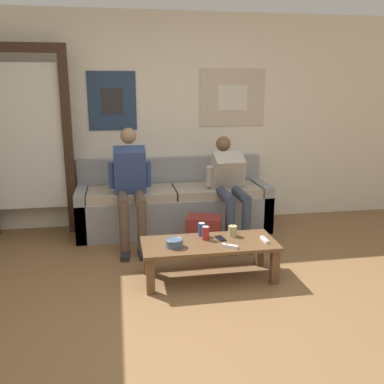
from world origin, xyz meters
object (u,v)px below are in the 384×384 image
object	(u,v)px
drink_can_red	(206,233)
ceramic_bowl	(174,242)
drink_can_blue	(202,229)
person_seated_adult	(131,183)
backpack	(204,235)
coffee_table	(209,248)
cell_phone	(220,238)
game_controller_near_left	(230,246)
pillar_candle	(233,231)
person_seated_teen	(229,184)
couch	(174,205)
game_controller_near_right	(265,240)

from	to	relation	value
drink_can_red	ceramic_bowl	bearing A→B (deg)	-157.02
ceramic_bowl	drink_can_blue	distance (m)	0.37
person_seated_adult	drink_can_red	distance (m)	1.18
backpack	drink_can_blue	xyz separation A→B (m)	(-0.11, -0.45, 0.23)
coffee_table	cell_phone	world-z (taller)	cell_phone
person_seated_adult	game_controller_near_left	distance (m)	1.46
game_controller_near_left	pillar_candle	bearing A→B (deg)	70.20
person_seated_adult	person_seated_teen	size ratio (longest dim) A/B	1.12
coffee_table	person_seated_adult	world-z (taller)	person_seated_adult
cell_phone	backpack	bearing A→B (deg)	93.91
backpack	drink_can_red	size ratio (longest dim) A/B	3.33
person_seated_teen	game_controller_near_left	world-z (taller)	person_seated_teen
coffee_table	person_seated_adult	xyz separation A→B (m)	(-0.65, 1.03, 0.40)
ceramic_bowl	cell_phone	size ratio (longest dim) A/B	1.08
couch	drink_can_blue	world-z (taller)	couch
person_seated_adult	game_controller_near_right	size ratio (longest dim) A/B	8.65
couch	backpack	xyz separation A→B (m)	(0.21, -0.77, -0.12)
ceramic_bowl	drink_can_red	size ratio (longest dim) A/B	1.26
person_seated_teen	backpack	xyz separation A→B (m)	(-0.37, -0.41, -0.45)
drink_can_blue	backpack	bearing A→B (deg)	75.86
drink_can_red	couch	bearing A→B (deg)	94.98
game_controller_near_left	person_seated_teen	bearing A→B (deg)	75.69
couch	coffee_table	size ratio (longest dim) A/B	1.88
drink_can_red	game_controller_near_left	distance (m)	0.29
drink_can_blue	drink_can_red	distance (m)	0.11
game_controller_near_left	drink_can_blue	bearing A→B (deg)	118.87
couch	game_controller_near_left	world-z (taller)	couch
game_controller_near_left	drink_can_red	bearing A→B (deg)	126.71
ceramic_bowl	game_controller_near_left	bearing A→B (deg)	-11.64
coffee_table	drink_can_blue	world-z (taller)	drink_can_blue
backpack	ceramic_bowl	world-z (taller)	ceramic_bowl
game_controller_near_right	cell_phone	bearing A→B (deg)	162.62
drink_can_red	game_controller_near_left	xyz separation A→B (m)	(0.17, -0.23, -0.05)
coffee_table	game_controller_near_left	world-z (taller)	game_controller_near_left
pillar_candle	cell_phone	world-z (taller)	pillar_candle
person_seated_teen	drink_can_red	size ratio (longest dim) A/B	9.07
game_controller_near_right	person_seated_adult	bearing A→B (deg)	136.68
person_seated_adult	drink_can_red	xyz separation A→B (m)	(0.63, -0.95, -0.28)
coffee_table	pillar_candle	world-z (taller)	pillar_candle
person_seated_adult	game_controller_near_left	size ratio (longest dim) A/B	9.30
game_controller_near_left	coffee_table	bearing A→B (deg)	134.14
coffee_table	game_controller_near_left	xyz separation A→B (m)	(0.15, -0.15, 0.07)
backpack	game_controller_near_right	bearing A→B (deg)	-58.54
backpack	drink_can_blue	world-z (taller)	drink_can_blue
person_seated_adult	couch	bearing A→B (deg)	35.72
game_controller_near_left	cell_phone	xyz separation A→B (m)	(-0.03, 0.22, -0.01)
person_seated_adult	cell_phone	bearing A→B (deg)	-51.44
coffee_table	backpack	distance (m)	0.64
pillar_candle	game_controller_near_right	size ratio (longest dim) A/B	0.76
backpack	cell_phone	xyz separation A→B (m)	(0.04, -0.57, 0.17)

